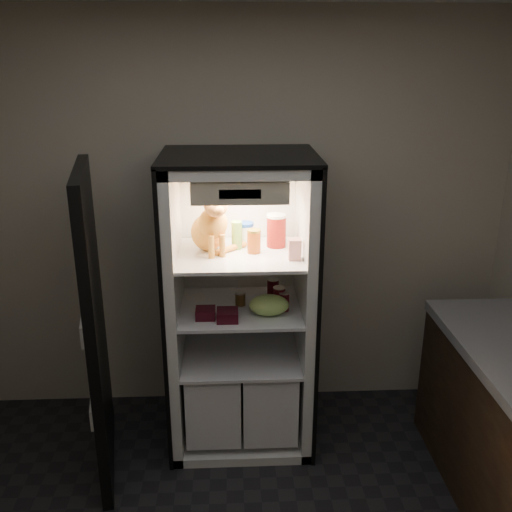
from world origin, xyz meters
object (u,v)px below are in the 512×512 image
(soda_can_a, at_px, (273,289))
(soda_can_c, at_px, (284,302))
(grape_bag, at_px, (269,305))
(mayo_tub, at_px, (245,234))
(refrigerator, at_px, (240,324))
(cream_carton, at_px, (295,249))
(condiment_jar, at_px, (240,298))
(salsa_jar, at_px, (254,241))
(tabby_cat, at_px, (211,226))
(pepper_jar, at_px, (276,230))
(soda_can_b, at_px, (279,298))
(berry_box_left, at_px, (206,313))
(berry_box_right, at_px, (228,315))
(parmesan_shaker, at_px, (237,235))

(soda_can_a, bearing_deg, soda_can_c, -71.92)
(grape_bag, bearing_deg, mayo_tub, 115.46)
(refrigerator, bearing_deg, mayo_tub, 67.45)
(cream_carton, height_order, condiment_jar, cream_carton)
(refrigerator, relative_size, salsa_jar, 13.20)
(cream_carton, xyz_separation_m, soda_can_a, (-0.10, 0.22, -0.34))
(tabby_cat, distance_m, condiment_jar, 0.49)
(pepper_jar, xyz_separation_m, soda_can_b, (0.01, -0.15, -0.38))
(tabby_cat, distance_m, soda_can_c, 0.63)
(berry_box_left, bearing_deg, soda_can_a, 30.78)
(soda_can_c, bearing_deg, berry_box_right, -160.82)
(parmesan_shaker, bearing_deg, pepper_jar, 7.24)
(condiment_jar, bearing_deg, grape_bag, -40.38)
(parmesan_shaker, bearing_deg, soda_can_c, -28.45)
(refrigerator, xyz_separation_m, salsa_jar, (0.09, -0.06, 0.57))
(soda_can_a, relative_size, berry_box_left, 1.20)
(parmesan_shaker, height_order, soda_can_a, parmesan_shaker)
(refrigerator, xyz_separation_m, soda_can_b, (0.24, -0.09, 0.22))
(soda_can_c, relative_size, berry_box_left, 1.01)
(cream_carton, bearing_deg, berry_box_right, -170.87)
(tabby_cat, bearing_deg, soda_can_b, -28.24)
(soda_can_a, xyz_separation_m, soda_can_c, (0.06, -0.17, -0.01))
(condiment_jar, distance_m, berry_box_right, 0.23)
(salsa_jar, distance_m, cream_carton, 0.26)
(mayo_tub, distance_m, condiment_jar, 0.40)
(mayo_tub, bearing_deg, salsa_jar, -73.07)
(refrigerator, relative_size, soda_can_b, 13.77)
(salsa_jar, bearing_deg, condiment_jar, 165.84)
(cream_carton, relative_size, soda_can_c, 1.05)
(parmesan_shaker, bearing_deg, soda_can_a, 4.43)
(cream_carton, relative_size, berry_box_right, 0.98)
(soda_can_b, height_order, soda_can_c, soda_can_b)
(berry_box_left, bearing_deg, mayo_tub, 50.73)
(soda_can_c, xyz_separation_m, grape_bag, (-0.10, -0.05, 0.00))
(salsa_jar, bearing_deg, refrigerator, 146.67)
(refrigerator, distance_m, soda_can_b, 0.33)
(pepper_jar, bearing_deg, salsa_jar, -142.07)
(refrigerator, distance_m, parmesan_shaker, 0.58)
(pepper_jar, relative_size, soda_can_b, 1.49)
(parmesan_shaker, relative_size, grape_bag, 0.71)
(salsa_jar, relative_size, berry_box_right, 1.14)
(soda_can_b, relative_size, berry_box_right, 1.09)
(soda_can_c, bearing_deg, soda_can_b, 126.86)
(condiment_jar, bearing_deg, parmesan_shaker, 105.84)
(parmesan_shaker, height_order, condiment_jar, parmesan_shaker)
(mayo_tub, xyz_separation_m, berry_box_left, (-0.25, -0.30, -0.39))
(refrigerator, relative_size, grape_bag, 7.85)
(tabby_cat, xyz_separation_m, mayo_tub, (0.21, 0.12, -0.08))
(mayo_tub, bearing_deg, refrigerator, -112.55)
(parmesan_shaker, distance_m, soda_can_c, 0.49)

